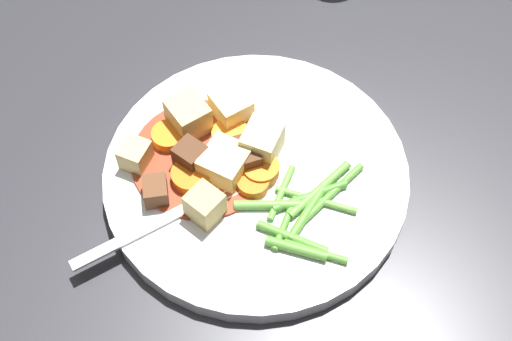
% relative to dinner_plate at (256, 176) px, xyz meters
% --- Properties ---
extents(ground_plane, '(3.00, 3.00, 0.00)m').
position_rel_dinner_plate_xyz_m(ground_plane, '(0.00, 0.00, -0.01)').
color(ground_plane, '#2D2D33').
extents(dinner_plate, '(0.28, 0.28, 0.02)m').
position_rel_dinner_plate_xyz_m(dinner_plate, '(0.00, 0.00, 0.00)').
color(dinner_plate, white).
rests_on(dinner_plate, ground_plane).
extents(stew_sauce, '(0.13, 0.13, 0.00)m').
position_rel_dinner_plate_xyz_m(stew_sauce, '(0.05, 0.01, 0.01)').
color(stew_sauce, '#93381E').
rests_on(stew_sauce, dinner_plate).
extents(carrot_slice_0, '(0.04, 0.04, 0.01)m').
position_rel_dinner_plate_xyz_m(carrot_slice_0, '(0.09, 0.01, 0.02)').
color(carrot_slice_0, orange).
rests_on(carrot_slice_0, dinner_plate).
extents(carrot_slice_1, '(0.05, 0.05, 0.01)m').
position_rel_dinner_plate_xyz_m(carrot_slice_1, '(0.04, -0.02, 0.01)').
color(carrot_slice_1, orange).
rests_on(carrot_slice_1, dinner_plate).
extents(carrot_slice_2, '(0.04, 0.04, 0.01)m').
position_rel_dinner_plate_xyz_m(carrot_slice_2, '(0.04, 0.04, 0.02)').
color(carrot_slice_2, orange).
rests_on(carrot_slice_2, dinner_plate).
extents(carrot_slice_3, '(0.04, 0.04, 0.01)m').
position_rel_dinner_plate_xyz_m(carrot_slice_3, '(-0.01, -0.00, 0.02)').
color(carrot_slice_3, orange).
rests_on(carrot_slice_3, dinner_plate).
extents(carrot_slice_4, '(0.04, 0.04, 0.01)m').
position_rel_dinner_plate_xyz_m(carrot_slice_4, '(-0.01, 0.02, 0.01)').
color(carrot_slice_4, orange).
rests_on(carrot_slice_4, dinner_plate).
extents(carrot_slice_5, '(0.03, 0.03, 0.01)m').
position_rel_dinner_plate_xyz_m(carrot_slice_5, '(0.09, -0.02, 0.01)').
color(carrot_slice_5, orange).
rests_on(carrot_slice_5, dinner_plate).
extents(potato_chunk_0, '(0.03, 0.03, 0.02)m').
position_rel_dinner_plate_xyz_m(potato_chunk_0, '(0.10, 0.05, 0.02)').
color(potato_chunk_0, '#E5CC7A').
rests_on(potato_chunk_0, dinner_plate).
extents(potato_chunk_1, '(0.04, 0.04, 0.03)m').
position_rel_dinner_plate_xyz_m(potato_chunk_1, '(0.01, -0.02, 0.02)').
color(potato_chunk_1, '#EAD68C').
rests_on(potato_chunk_1, dinner_plate).
extents(potato_chunk_2, '(0.04, 0.04, 0.03)m').
position_rel_dinner_plate_xyz_m(potato_chunk_2, '(0.08, -0.01, 0.03)').
color(potato_chunk_2, '#E5CC7A').
rests_on(potato_chunk_2, dinner_plate).
extents(potato_chunk_3, '(0.04, 0.04, 0.03)m').
position_rel_dinner_plate_xyz_m(potato_chunk_3, '(0.05, -0.04, 0.02)').
color(potato_chunk_3, '#EAD68C').
rests_on(potato_chunk_3, dinner_plate).
extents(potato_chunk_4, '(0.04, 0.04, 0.03)m').
position_rel_dinner_plate_xyz_m(potato_chunk_4, '(0.02, 0.02, 0.02)').
color(potato_chunk_4, '#EAD68C').
rests_on(potato_chunk_4, dinner_plate).
extents(potato_chunk_5, '(0.03, 0.03, 0.03)m').
position_rel_dinner_plate_xyz_m(potato_chunk_5, '(0.01, 0.06, 0.02)').
color(potato_chunk_5, '#DBBC6B').
rests_on(potato_chunk_5, dinner_plate).
extents(meat_chunk_0, '(0.04, 0.04, 0.02)m').
position_rel_dinner_plate_xyz_m(meat_chunk_0, '(0.01, -0.00, 0.02)').
color(meat_chunk_0, '#56331E').
rests_on(meat_chunk_0, dinner_plate).
extents(meat_chunk_1, '(0.03, 0.03, 0.03)m').
position_rel_dinner_plate_xyz_m(meat_chunk_1, '(0.05, 0.03, 0.02)').
color(meat_chunk_1, '#56331E').
rests_on(meat_chunk_1, dinner_plate).
extents(meat_chunk_2, '(0.03, 0.03, 0.02)m').
position_rel_dinner_plate_xyz_m(meat_chunk_2, '(0.06, 0.07, 0.02)').
color(meat_chunk_2, brown).
rests_on(meat_chunk_2, dinner_plate).
extents(green_bean_0, '(0.05, 0.02, 0.01)m').
position_rel_dinner_plate_xyz_m(green_bean_0, '(-0.07, 0.05, 0.01)').
color(green_bean_0, '#599E38').
rests_on(green_bean_0, dinner_plate).
extents(green_bean_1, '(0.06, 0.02, 0.01)m').
position_rel_dinner_plate_xyz_m(green_bean_1, '(-0.06, 0.04, 0.01)').
color(green_bean_1, '#599E38').
rests_on(green_bean_1, dinner_plate).
extents(green_bean_2, '(0.01, 0.06, 0.01)m').
position_rel_dinner_plate_xyz_m(green_bean_2, '(-0.06, 0.02, 0.01)').
color(green_bean_2, '#599E38').
rests_on(green_bean_2, dinner_plate).
extents(green_bean_3, '(0.02, 0.06, 0.01)m').
position_rel_dinner_plate_xyz_m(green_bean_3, '(-0.03, 0.01, 0.01)').
color(green_bean_3, '#66AD42').
rests_on(green_bean_3, dinner_plate).
extents(green_bean_4, '(0.05, 0.06, 0.01)m').
position_rel_dinner_plate_xyz_m(green_bean_4, '(-0.06, 0.00, 0.01)').
color(green_bean_4, '#4C8E33').
rests_on(green_bean_4, dinner_plate).
extents(green_bean_5, '(0.06, 0.02, 0.01)m').
position_rel_dinner_plate_xyz_m(green_bean_5, '(-0.09, 0.04, 0.01)').
color(green_bean_5, '#599E38').
rests_on(green_bean_5, dinner_plate).
extents(green_bean_6, '(0.02, 0.08, 0.01)m').
position_rel_dinner_plate_xyz_m(green_bean_6, '(-0.07, -0.01, 0.01)').
color(green_bean_6, '#599E38').
rests_on(green_bean_6, dinner_plate).
extents(green_bean_7, '(0.02, 0.08, 0.01)m').
position_rel_dinner_plate_xyz_m(green_bean_7, '(-0.06, -0.01, 0.01)').
color(green_bean_7, '#66AD42').
rests_on(green_bean_7, dinner_plate).
extents(green_bean_8, '(0.02, 0.05, 0.01)m').
position_rel_dinner_plate_xyz_m(green_bean_8, '(-0.05, 0.03, 0.01)').
color(green_bean_8, '#599E38').
rests_on(green_bean_8, dinner_plate).
extents(green_bean_9, '(0.05, 0.04, 0.01)m').
position_rel_dinner_plate_xyz_m(green_bean_9, '(-0.03, 0.03, 0.01)').
color(green_bean_9, '#66AD42').
rests_on(green_bean_9, dinner_plate).
extents(green_bean_10, '(0.07, 0.02, 0.01)m').
position_rel_dinner_plate_xyz_m(green_bean_10, '(-0.06, -0.00, 0.01)').
color(green_bean_10, '#66AD42').
rests_on(green_bean_10, dinner_plate).
extents(fork, '(0.09, 0.16, 0.00)m').
position_rel_dinner_plate_xyz_m(fork, '(0.04, 0.08, 0.01)').
color(fork, silver).
rests_on(fork, dinner_plate).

